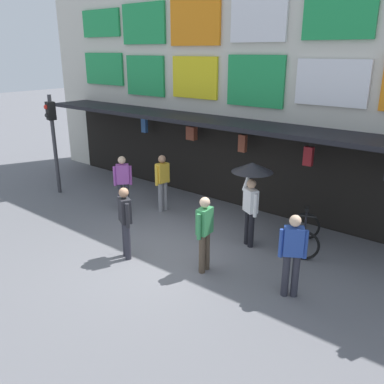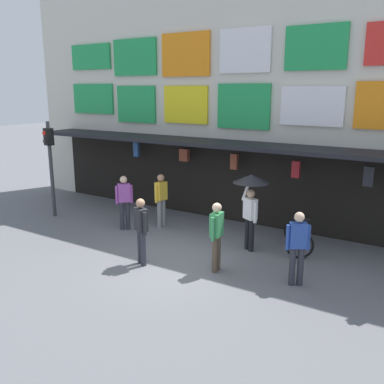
# 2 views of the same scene
# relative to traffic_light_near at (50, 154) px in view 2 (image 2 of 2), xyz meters

# --- Properties ---
(ground_plane) EXTENTS (80.00, 80.00, 0.00)m
(ground_plane) POSITION_rel_traffic_light_near_xyz_m (5.70, -1.20, -2.14)
(ground_plane) COLOR slate
(shopfront) EXTENTS (18.00, 2.60, 8.00)m
(shopfront) POSITION_rel_traffic_light_near_xyz_m (5.70, 3.37, 1.82)
(shopfront) COLOR beige
(shopfront) RESTS_ON ground
(traffic_light_near) EXTENTS (0.33, 0.35, 3.20)m
(traffic_light_near) POSITION_rel_traffic_light_near_xyz_m (0.00, 0.00, 0.00)
(traffic_light_near) COLOR #38383D
(traffic_light_near) RESTS_ON ground
(bicycle_parked) EXTENTS (1.11, 1.35, 1.05)m
(bicycle_parked) POSITION_rel_traffic_light_near_xyz_m (8.11, 1.27, -1.75)
(bicycle_parked) COLOR black
(bicycle_parked) RESTS_ON ground
(pedestrian_in_yellow) EXTENTS (0.47, 0.38, 1.68)m
(pedestrian_in_yellow) POSITION_rel_traffic_light_near_xyz_m (8.74, -0.74, -1.19)
(pedestrian_in_yellow) COLOR #2D2D38
(pedestrian_in_yellow) RESTS_ON ground
(pedestrian_with_umbrella) EXTENTS (0.96, 0.96, 2.08)m
(pedestrian_with_umbrella) POSITION_rel_traffic_light_near_xyz_m (6.99, 0.63, -0.50)
(pedestrian_with_umbrella) COLOR black
(pedestrian_with_umbrella) RESTS_ON ground
(pedestrian_in_blue) EXTENTS (0.26, 0.53, 1.68)m
(pedestrian_in_blue) POSITION_rel_traffic_light_near_xyz_m (3.81, 0.99, -1.19)
(pedestrian_in_blue) COLOR gray
(pedestrian_in_blue) RESTS_ON ground
(pedestrian_in_black) EXTENTS (0.40, 0.42, 1.68)m
(pedestrian_in_black) POSITION_rel_traffic_light_near_xyz_m (3.01, 0.18, -1.19)
(pedestrian_in_black) COLOR #2D2D38
(pedestrian_in_black) RESTS_ON ground
(pedestrian_in_red) EXTENTS (0.25, 0.53, 1.68)m
(pedestrian_in_red) POSITION_rel_traffic_light_near_xyz_m (6.88, -1.02, -1.19)
(pedestrian_in_red) COLOR brown
(pedestrian_in_red) RESTS_ON ground
(pedestrian_in_green) EXTENTS (0.48, 0.36, 1.68)m
(pedestrian_in_green) POSITION_rel_traffic_light_near_xyz_m (5.15, -1.66, -1.19)
(pedestrian_in_green) COLOR #2D2D38
(pedestrian_in_green) RESTS_ON ground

